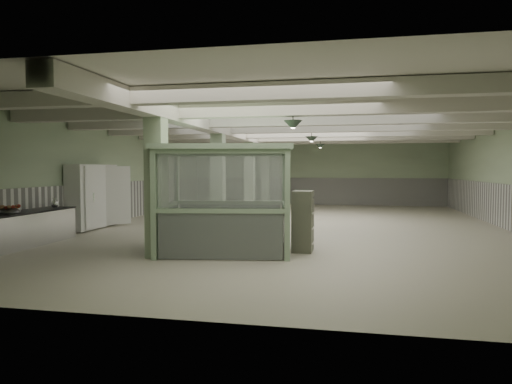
# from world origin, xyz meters

# --- Properties ---
(floor) EXTENTS (20.00, 20.00, 0.00)m
(floor) POSITION_xyz_m (0.00, 0.00, 0.00)
(floor) COLOR beige
(floor) RESTS_ON ground
(ceiling) EXTENTS (14.00, 20.00, 0.02)m
(ceiling) POSITION_xyz_m (0.00, 0.00, 3.60)
(ceiling) COLOR silver
(ceiling) RESTS_ON wall_back
(wall_back) EXTENTS (14.00, 0.02, 3.60)m
(wall_back) POSITION_xyz_m (0.00, 10.00, 1.80)
(wall_back) COLOR #ACC39C
(wall_back) RESTS_ON floor
(wall_front) EXTENTS (14.00, 0.02, 3.60)m
(wall_front) POSITION_xyz_m (0.00, -10.00, 1.80)
(wall_front) COLOR #ACC39C
(wall_front) RESTS_ON floor
(wall_left) EXTENTS (0.02, 20.00, 3.60)m
(wall_left) POSITION_xyz_m (-7.00, 0.00, 1.80)
(wall_left) COLOR #ACC39C
(wall_left) RESTS_ON floor
(wainscot_left) EXTENTS (0.05, 19.90, 1.50)m
(wainscot_left) POSITION_xyz_m (-6.97, 0.00, 0.75)
(wainscot_left) COLOR white
(wainscot_left) RESTS_ON floor
(wainscot_back) EXTENTS (13.90, 0.05, 1.50)m
(wainscot_back) POSITION_xyz_m (0.00, 9.97, 0.75)
(wainscot_back) COLOR white
(wainscot_back) RESTS_ON floor
(girder) EXTENTS (0.45, 19.90, 0.40)m
(girder) POSITION_xyz_m (-2.50, 0.00, 3.38)
(girder) COLOR beige
(girder) RESTS_ON ceiling
(beam_a) EXTENTS (13.90, 0.35, 0.32)m
(beam_a) POSITION_xyz_m (0.00, -7.50, 3.42)
(beam_a) COLOR beige
(beam_a) RESTS_ON ceiling
(beam_b) EXTENTS (13.90, 0.35, 0.32)m
(beam_b) POSITION_xyz_m (0.00, -5.00, 3.42)
(beam_b) COLOR beige
(beam_b) RESTS_ON ceiling
(beam_c) EXTENTS (13.90, 0.35, 0.32)m
(beam_c) POSITION_xyz_m (0.00, -2.50, 3.42)
(beam_c) COLOR beige
(beam_c) RESTS_ON ceiling
(beam_d) EXTENTS (13.90, 0.35, 0.32)m
(beam_d) POSITION_xyz_m (0.00, 0.00, 3.42)
(beam_d) COLOR beige
(beam_d) RESTS_ON ceiling
(beam_e) EXTENTS (13.90, 0.35, 0.32)m
(beam_e) POSITION_xyz_m (0.00, 2.50, 3.42)
(beam_e) COLOR beige
(beam_e) RESTS_ON ceiling
(beam_f) EXTENTS (13.90, 0.35, 0.32)m
(beam_f) POSITION_xyz_m (0.00, 5.00, 3.42)
(beam_f) COLOR beige
(beam_f) RESTS_ON ceiling
(beam_g) EXTENTS (13.90, 0.35, 0.32)m
(beam_g) POSITION_xyz_m (0.00, 7.50, 3.42)
(beam_g) COLOR beige
(beam_g) RESTS_ON ceiling
(column_a) EXTENTS (0.42, 0.42, 3.60)m
(column_a) POSITION_xyz_m (-2.50, -6.00, 1.80)
(column_a) COLOR #A1B894
(column_a) RESTS_ON floor
(column_b) EXTENTS (0.42, 0.42, 3.60)m
(column_b) POSITION_xyz_m (-2.50, -1.00, 1.80)
(column_b) COLOR #A1B894
(column_b) RESTS_ON floor
(column_c) EXTENTS (0.42, 0.42, 3.60)m
(column_c) POSITION_xyz_m (-2.50, 4.00, 1.80)
(column_c) COLOR #A1B894
(column_c) RESTS_ON floor
(column_d) EXTENTS (0.42, 0.42, 3.60)m
(column_d) POSITION_xyz_m (-2.50, 8.00, 1.80)
(column_d) COLOR #A1B894
(column_d) RESTS_ON floor
(pendant_front) EXTENTS (0.44, 0.44, 0.22)m
(pendant_front) POSITION_xyz_m (0.50, -5.00, 3.05)
(pendant_front) COLOR #29372B
(pendant_front) RESTS_ON ceiling
(pendant_mid) EXTENTS (0.44, 0.44, 0.22)m
(pendant_mid) POSITION_xyz_m (0.50, 0.50, 3.05)
(pendant_mid) COLOR #29372B
(pendant_mid) RESTS_ON ceiling
(pendant_back) EXTENTS (0.44, 0.44, 0.22)m
(pendant_back) POSITION_xyz_m (0.50, 5.50, 3.05)
(pendant_back) COLOR #29372B
(pendant_back) RESTS_ON ceiling
(pitcher_far) EXTENTS (0.23, 0.25, 0.29)m
(pitcher_far) POSITION_xyz_m (-6.44, -4.13, 1.05)
(pitcher_far) COLOR silver
(pitcher_far) RESTS_ON prep_counter
(veg_colander) EXTENTS (0.64, 0.64, 0.23)m
(veg_colander) POSITION_xyz_m (-6.53, -5.80, 1.01)
(veg_colander) COLOR #3B3A3F
(veg_colander) RESTS_ON prep_counter
(orange_bowl) EXTENTS (0.30, 0.30, 0.09)m
(orange_bowl) POSITION_xyz_m (-6.63, -5.48, 0.95)
(orange_bowl) COLOR #B2B2B7
(orange_bowl) RESTS_ON prep_counter
(walkin_cooler) EXTENTS (1.06, 2.32, 2.13)m
(walkin_cooler) POSITION_xyz_m (-6.62, -1.81, 1.06)
(walkin_cooler) COLOR white
(walkin_cooler) RESTS_ON floor
(guard_booth) EXTENTS (3.62, 3.21, 2.58)m
(guard_booth) POSITION_xyz_m (-1.18, -4.86, 1.75)
(guard_booth) COLOR #94B28F
(guard_booth) RESTS_ON floor
(filing_cabinet) EXTENTS (0.49, 0.70, 1.49)m
(filing_cabinet) POSITION_xyz_m (0.71, -4.59, 0.75)
(filing_cabinet) COLOR #606352
(filing_cabinet) RESTS_ON floor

